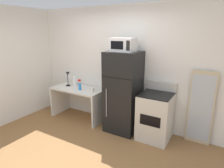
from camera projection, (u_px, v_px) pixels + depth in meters
ground_plane at (72, 158)px, 3.24m from camera, size 12.00×12.00×0.00m
wall_back_white at (121, 66)px, 4.31m from camera, size 5.00×0.10×2.60m
desk at (79, 97)px, 4.65m from camera, size 1.29×0.63×0.75m
desk_lamp at (68, 77)px, 4.71m from camera, size 0.14×0.12×0.35m
spray_bottle at (80, 86)px, 4.44m from camera, size 0.06×0.06×0.25m
paper_towel_roll at (75, 81)px, 4.74m from camera, size 0.11×0.11×0.24m
coffee_mug at (93, 90)px, 4.29m from camera, size 0.08×0.08×0.09m
refrigerator at (123, 92)px, 3.99m from camera, size 0.65×0.64×1.68m
microwave at (123, 45)px, 3.71m from camera, size 0.46×0.35×0.26m
oven_range at (155, 116)px, 3.75m from camera, size 0.60×0.61×1.10m
leaning_mirror at (201, 108)px, 3.53m from camera, size 0.44×0.03×1.40m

